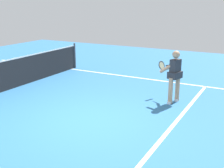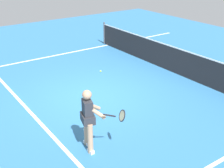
% 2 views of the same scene
% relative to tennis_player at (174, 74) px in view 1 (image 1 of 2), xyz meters
% --- Properties ---
extents(ground_plane, '(23.68, 23.68, 0.00)m').
position_rel_tennis_player_xyz_m(ground_plane, '(-2.43, 1.53, -0.85)').
color(ground_plane, teal).
extents(service_line_marking, '(9.10, 0.10, 0.01)m').
position_rel_tennis_player_xyz_m(service_line_marking, '(-2.43, -0.53, -0.84)').
color(service_line_marking, white).
rests_on(service_line_marking, ground).
extents(sideline_right_marking, '(0.10, 16.22, 0.01)m').
position_rel_tennis_player_xyz_m(sideline_right_marking, '(2.12, 1.53, -0.84)').
color(sideline_right_marking, white).
rests_on(sideline_right_marking, ground).
extents(tennis_player, '(0.96, 0.88, 1.55)m').
position_rel_tennis_player_xyz_m(tennis_player, '(0.00, 0.00, 0.00)').
color(tennis_player, tan).
rests_on(tennis_player, ground).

